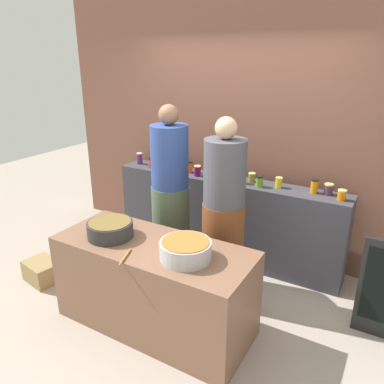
{
  "coord_description": "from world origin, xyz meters",
  "views": [
    {
      "loc": [
        1.66,
        -2.49,
        2.26
      ],
      "look_at": [
        0.0,
        0.35,
        1.05
      ],
      "focal_mm": 34.76,
      "sensor_mm": 36.0,
      "label": 1
    }
  ],
  "objects": [
    {
      "name": "wooden_spoon",
      "position": [
        -0.05,
        -0.58,
        0.8
      ],
      "size": [
        0.1,
        0.25,
        0.02
      ],
      "primitive_type": "cylinder",
      "rotation": [
        1.57,
        0.0,
        0.35
      ],
      "color": "#9E703D",
      "rests_on": "prep_table"
    },
    {
      "name": "preserve_jar_14",
      "position": [
        1.23,
        1.07,
        1.02
      ],
      "size": [
        0.08,
        0.08,
        0.1
      ],
      "color": "orange",
      "rests_on": "display_shelf"
    },
    {
      "name": "preserve_jar_3",
      "position": [
        -0.59,
        1.04,
        1.02
      ],
      "size": [
        0.08,
        0.08,
        0.11
      ],
      "color": "orange",
      "rests_on": "display_shelf"
    },
    {
      "name": "preserve_jar_6",
      "position": [
        -0.17,
        1.08,
        1.04
      ],
      "size": [
        0.08,
        0.08,
        0.15
      ],
      "color": "#DD5F0A",
      "rests_on": "display_shelf"
    },
    {
      "name": "storefront_wall",
      "position": [
        0.0,
        1.45,
        1.5
      ],
      "size": [
        4.8,
        0.12,
        3.0
      ],
      "primitive_type": "cube",
      "color": "brown",
      "rests_on": "ground"
    },
    {
      "name": "cooking_pot_center",
      "position": [
        0.35,
        -0.35,
        0.87
      ],
      "size": [
        0.4,
        0.4,
        0.15
      ],
      "color": "#B7B7BC",
      "rests_on": "prep_table"
    },
    {
      "name": "preserve_jar_1",
      "position": [
        -0.98,
        1.05,
        1.03
      ],
      "size": [
        0.09,
        0.09,
        0.12
      ],
      "color": "#A93122",
      "rests_on": "display_shelf"
    },
    {
      "name": "display_shelf",
      "position": [
        0.0,
        1.1,
        0.48
      ],
      "size": [
        2.7,
        0.36,
        0.97
      ],
      "primitive_type": "cube",
      "color": "#393941",
      "rests_on": "ground"
    },
    {
      "name": "preserve_jar_2",
      "position": [
        -0.69,
        1.06,
        1.03
      ],
      "size": [
        0.09,
        0.09,
        0.13
      ],
      "color": "#50154C",
      "rests_on": "display_shelf"
    },
    {
      "name": "cook_in_cap",
      "position": [
        0.32,
        0.38,
        0.8
      ],
      "size": [
        0.4,
        0.4,
        1.78
      ],
      "color": "brown",
      "rests_on": "ground"
    },
    {
      "name": "preserve_jar_9",
      "position": [
        0.29,
        1.15,
        1.02
      ],
      "size": [
        0.08,
        0.08,
        0.1
      ],
      "color": "olive",
      "rests_on": "display_shelf"
    },
    {
      "name": "preserve_jar_4",
      "position": [
        -0.48,
        1.11,
        1.04
      ],
      "size": [
        0.09,
        0.09,
        0.14
      ],
      "color": "#DC5C1B",
      "rests_on": "display_shelf"
    },
    {
      "name": "cooking_pot_left",
      "position": [
        -0.4,
        -0.36,
        0.86
      ],
      "size": [
        0.39,
        0.39,
        0.14
      ],
      "color": "#2D2D2D",
      "rests_on": "prep_table"
    },
    {
      "name": "preserve_jar_8",
      "position": [
        0.19,
        1.04,
        1.04
      ],
      "size": [
        0.08,
        0.08,
        0.14
      ],
      "color": "#973F25",
      "rests_on": "display_shelf"
    },
    {
      "name": "prep_table",
      "position": [
        0.0,
        -0.3,
        0.4
      ],
      "size": [
        1.7,
        0.7,
        0.79
      ],
      "primitive_type": "cube",
      "color": "brown",
      "rests_on": "ground"
    },
    {
      "name": "preserve_jar_7",
      "position": [
        0.01,
        1.13,
        1.04
      ],
      "size": [
        0.07,
        0.07,
        0.15
      ],
      "color": "yellow",
      "rests_on": "display_shelf"
    },
    {
      "name": "bread_crate",
      "position": [
        -1.44,
        -0.35,
        0.11
      ],
      "size": [
        0.41,
        0.34,
        0.22
      ],
      "primitive_type": "cube",
      "rotation": [
        0.0,
        0.0,
        -0.17
      ],
      "color": "olive",
      "rests_on": "ground"
    },
    {
      "name": "preserve_jar_13",
      "position": [
        1.09,
        1.15,
        1.03
      ],
      "size": [
        0.09,
        0.09,
        0.11
      ],
      "color": "#4D2947",
      "rests_on": "display_shelf"
    },
    {
      "name": "preserve_jar_12",
      "position": [
        0.96,
        1.13,
        1.04
      ],
      "size": [
        0.08,
        0.08,
        0.14
      ],
      "color": "orange",
      "rests_on": "display_shelf"
    },
    {
      "name": "ground",
      "position": [
        0.0,
        0.0,
        0.0
      ],
      "size": [
        12.0,
        12.0,
        0.0
      ],
      "primitive_type": "plane",
      "color": "#A49588"
    },
    {
      "name": "preserve_jar_0",
      "position": [
        -1.21,
        1.11,
        1.04
      ],
      "size": [
        0.07,
        0.07,
        0.14
      ],
      "color": "#52245E",
      "rests_on": "display_shelf"
    },
    {
      "name": "preserve_jar_10",
      "position": [
        0.42,
        1.03,
        1.03
      ],
      "size": [
        0.08,
        0.08,
        0.12
      ],
      "color": "olive",
      "rests_on": "display_shelf"
    },
    {
      "name": "preserve_jar_5",
      "position": [
        -0.33,
        1.04,
        1.03
      ],
      "size": [
        0.08,
        0.08,
        0.12
      ],
      "color": "#5B104B",
      "rests_on": "display_shelf"
    },
    {
      "name": "cook_with_tongs",
      "position": [
        -0.32,
        0.46,
        0.83
      ],
      "size": [
        0.39,
        0.39,
        1.83
      ],
      "color": "#4C6047",
      "rests_on": "ground"
    },
    {
      "name": "preserve_jar_11",
      "position": [
        0.6,
        1.11,
        1.02
      ],
      "size": [
        0.07,
        0.07,
        0.11
      ],
      "color": "gold",
      "rests_on": "display_shelf"
    }
  ]
}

